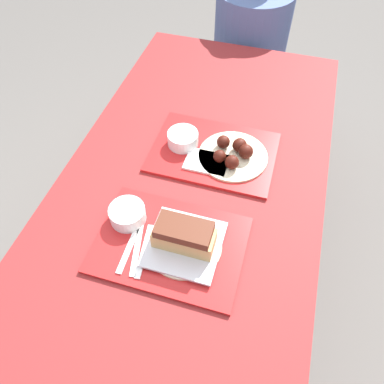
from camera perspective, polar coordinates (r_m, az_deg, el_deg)
ground_plane at (r=1.84m, az=-0.51°, el=-14.71°), size 12.00×12.00×0.00m
picnic_table at (r=1.26m, az=-0.72°, el=-2.59°), size 0.85×1.79×0.75m
picnic_bench_far at (r=2.26m, az=7.93°, el=15.32°), size 0.81×0.28×0.43m
tray_near at (r=1.07m, az=-3.38°, el=-7.99°), size 0.42×0.30×0.01m
tray_far at (r=1.30m, az=3.29°, el=6.08°), size 0.42×0.30×0.01m
bowl_coleslaw_near at (r=1.11m, az=-9.82°, el=-3.25°), size 0.11×0.11×0.05m
brisket_sandwich_plate at (r=1.03m, az=-1.19°, el=-7.19°), size 0.21×0.21×0.10m
plastic_fork_near at (r=1.07m, az=-8.39°, el=-8.55°), size 0.05×0.17×0.00m
plastic_knife_near at (r=1.06m, az=-7.29°, el=-8.86°), size 0.04×0.17×0.00m
plastic_spoon_near at (r=1.07m, az=-9.49°, el=-8.23°), size 0.02×0.17×0.00m
condiment_packet at (r=1.10m, az=-2.83°, el=-4.67°), size 0.04×0.03×0.01m
bowl_coleslaw_far at (r=1.30m, az=-1.40°, el=8.23°), size 0.11×0.11×0.05m
wings_plate_far at (r=1.27m, az=6.31°, el=5.88°), size 0.23×0.23×0.06m
napkin_far at (r=1.25m, az=2.24°, el=4.58°), size 0.14×0.10×0.01m
person_seated_across at (r=2.08m, az=9.14°, el=22.66°), size 0.37×0.37×0.66m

